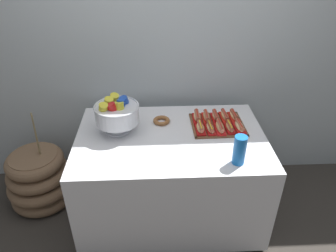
{
  "coord_description": "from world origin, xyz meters",
  "views": [
    {
      "loc": [
        -0.11,
        -1.95,
        2.1
      ],
      "look_at": [
        -0.02,
        0.02,
        0.87
      ],
      "focal_mm": 33.87,
      "sensor_mm": 36.0,
      "label": 1
    }
  ],
  "objects_px": {
    "hot_dog_4": "(239,126)",
    "hot_dog_9": "(234,116)",
    "hot_dog_5": "(197,117)",
    "cup_stack": "(240,150)",
    "hot_dog_1": "(210,128)",
    "floor_vase": "(40,178)",
    "hot_dog_6": "(206,117)",
    "punch_bowl": "(117,113)",
    "hot_dog_0": "(200,128)",
    "hot_dog_3": "(230,127)",
    "buffet_table": "(171,175)",
    "hot_dog_2": "(220,127)",
    "hot_dog_8": "(225,116)",
    "hot_dog_7": "(216,116)",
    "serving_tray": "(217,125)",
    "donut": "(162,121)"
  },
  "relations": [
    {
      "from": "buffet_table",
      "to": "hot_dog_6",
      "type": "distance_m",
      "value": 0.55
    },
    {
      "from": "floor_vase",
      "to": "punch_bowl",
      "type": "xyz_separation_m",
      "value": [
        0.75,
        -0.11,
        0.71
      ]
    },
    {
      "from": "hot_dog_5",
      "to": "hot_dog_7",
      "type": "xyz_separation_m",
      "value": [
        0.15,
        0.0,
        -0.0
      ]
    },
    {
      "from": "hot_dog_5",
      "to": "hot_dog_8",
      "type": "relative_size",
      "value": 0.91
    },
    {
      "from": "cup_stack",
      "to": "hot_dog_7",
      "type": "bearing_deg",
      "value": 95.59
    },
    {
      "from": "cup_stack",
      "to": "buffet_table",
      "type": "bearing_deg",
      "value": 142.0
    },
    {
      "from": "hot_dog_0",
      "to": "punch_bowl",
      "type": "bearing_deg",
      "value": 175.92
    },
    {
      "from": "hot_dog_0",
      "to": "hot_dog_7",
      "type": "bearing_deg",
      "value": 49.2
    },
    {
      "from": "hot_dog_5",
      "to": "cup_stack",
      "type": "xyz_separation_m",
      "value": [
        0.2,
        -0.55,
        0.07
      ]
    },
    {
      "from": "hot_dog_3",
      "to": "punch_bowl",
      "type": "bearing_deg",
      "value": 177.39
    },
    {
      "from": "hot_dog_8",
      "to": "hot_dog_4",
      "type": "bearing_deg",
      "value": -64.08
    },
    {
      "from": "buffet_table",
      "to": "hot_dog_0",
      "type": "height_order",
      "value": "hot_dog_0"
    },
    {
      "from": "hot_dog_0",
      "to": "serving_tray",
      "type": "bearing_deg",
      "value": 30.29
    },
    {
      "from": "cup_stack",
      "to": "donut",
      "type": "bearing_deg",
      "value": 132.47
    },
    {
      "from": "hot_dog_0",
      "to": "hot_dog_3",
      "type": "relative_size",
      "value": 1.0
    },
    {
      "from": "hot_dog_7",
      "to": "hot_dog_6",
      "type": "bearing_deg",
      "value": -178.52
    },
    {
      "from": "hot_dog_1",
      "to": "floor_vase",
      "type": "bearing_deg",
      "value": 173.91
    },
    {
      "from": "floor_vase",
      "to": "hot_dog_3",
      "type": "distance_m",
      "value": 1.7
    },
    {
      "from": "hot_dog_3",
      "to": "punch_bowl",
      "type": "distance_m",
      "value": 0.86
    },
    {
      "from": "hot_dog_1",
      "to": "hot_dog_6",
      "type": "xyz_separation_m",
      "value": [
        -0.0,
        0.16,
        0.0
      ]
    },
    {
      "from": "donut",
      "to": "hot_dog_1",
      "type": "bearing_deg",
      "value": -22.59
    },
    {
      "from": "punch_bowl",
      "to": "cup_stack",
      "type": "height_order",
      "value": "punch_bowl"
    },
    {
      "from": "serving_tray",
      "to": "cup_stack",
      "type": "relative_size",
      "value": 2.02
    },
    {
      "from": "hot_dog_0",
      "to": "hot_dog_4",
      "type": "distance_m",
      "value": 0.3
    },
    {
      "from": "hot_dog_4",
      "to": "hot_dog_5",
      "type": "bearing_deg",
      "value": 152.67
    },
    {
      "from": "hot_dog_6",
      "to": "donut",
      "type": "distance_m",
      "value": 0.36
    },
    {
      "from": "buffet_table",
      "to": "cup_stack",
      "type": "xyz_separation_m",
      "value": [
        0.43,
        -0.33,
        0.48
      ]
    },
    {
      "from": "floor_vase",
      "to": "hot_dog_7",
      "type": "height_order",
      "value": "floor_vase"
    },
    {
      "from": "hot_dog_9",
      "to": "buffet_table",
      "type": "bearing_deg",
      "value": -157.04
    },
    {
      "from": "serving_tray",
      "to": "hot_dog_7",
      "type": "relative_size",
      "value": 2.63
    },
    {
      "from": "buffet_table",
      "to": "hot_dog_5",
      "type": "xyz_separation_m",
      "value": [
        0.22,
        0.21,
        0.41
      ]
    },
    {
      "from": "floor_vase",
      "to": "punch_bowl",
      "type": "relative_size",
      "value": 2.71
    },
    {
      "from": "hot_dog_4",
      "to": "hot_dog_1",
      "type": "bearing_deg",
      "value": -178.52
    },
    {
      "from": "hot_dog_9",
      "to": "donut",
      "type": "bearing_deg",
      "value": -178.12
    },
    {
      "from": "hot_dog_6",
      "to": "hot_dog_5",
      "type": "bearing_deg",
      "value": -178.52
    },
    {
      "from": "hot_dog_0",
      "to": "hot_dog_2",
      "type": "xyz_separation_m",
      "value": [
        0.15,
        0.0,
        -0.0
      ]
    },
    {
      "from": "buffet_table",
      "to": "hot_dog_1",
      "type": "bearing_deg",
      "value": 9.47
    },
    {
      "from": "buffet_table",
      "to": "hot_dog_4",
      "type": "distance_m",
      "value": 0.67
    },
    {
      "from": "floor_vase",
      "to": "hot_dog_0",
      "type": "height_order",
      "value": "floor_vase"
    },
    {
      "from": "hot_dog_4",
      "to": "hot_dog_9",
      "type": "relative_size",
      "value": 1.01
    },
    {
      "from": "hot_dog_6",
      "to": "donut",
      "type": "relative_size",
      "value": 1.31
    },
    {
      "from": "hot_dog_7",
      "to": "hot_dog_9",
      "type": "height_order",
      "value": "hot_dog_7"
    },
    {
      "from": "hot_dog_3",
      "to": "donut",
      "type": "bearing_deg",
      "value": 163.97
    },
    {
      "from": "hot_dog_0",
      "to": "hot_dog_1",
      "type": "distance_m",
      "value": 0.08
    },
    {
      "from": "hot_dog_2",
      "to": "punch_bowl",
      "type": "distance_m",
      "value": 0.78
    },
    {
      "from": "hot_dog_2",
      "to": "hot_dog_8",
      "type": "bearing_deg",
      "value": 67.03
    },
    {
      "from": "serving_tray",
      "to": "hot_dog_3",
      "type": "bearing_deg",
      "value": -46.25
    },
    {
      "from": "hot_dog_2",
      "to": "punch_bowl",
      "type": "height_order",
      "value": "punch_bowl"
    },
    {
      "from": "hot_dog_8",
      "to": "donut",
      "type": "relative_size",
      "value": 1.36
    },
    {
      "from": "floor_vase",
      "to": "hot_dog_1",
      "type": "xyz_separation_m",
      "value": [
        1.44,
        -0.15,
        0.58
      ]
    }
  ]
}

